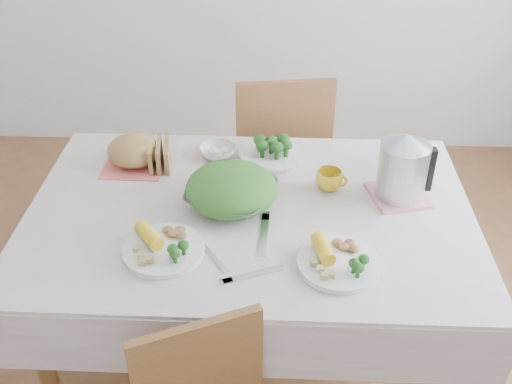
{
  "coord_description": "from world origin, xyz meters",
  "views": [
    {
      "loc": [
        0.09,
        -1.63,
        1.95
      ],
      "look_at": [
        0.02,
        0.02,
        0.82
      ],
      "focal_mm": 42.0,
      "sensor_mm": 36.0,
      "label": 1
    }
  ],
  "objects_px": {
    "dining_table": "(250,293)",
    "dinner_plate_left": "(164,250)",
    "yellow_mug": "(329,180)",
    "salad_bowl": "(232,196)",
    "electric_kettle": "(403,167)",
    "dinner_plate_right": "(339,264)",
    "chair_far": "(277,160)"
  },
  "relations": [
    {
      "from": "dining_table",
      "to": "dinner_plate_left",
      "type": "bearing_deg",
      "value": -136.55
    },
    {
      "from": "dinner_plate_left",
      "to": "yellow_mug",
      "type": "relative_size",
      "value": 2.7
    },
    {
      "from": "salad_bowl",
      "to": "electric_kettle",
      "type": "bearing_deg",
      "value": 6.92
    },
    {
      "from": "salad_bowl",
      "to": "dinner_plate_right",
      "type": "relative_size",
      "value": 1.17
    },
    {
      "from": "salad_bowl",
      "to": "electric_kettle",
      "type": "height_order",
      "value": "electric_kettle"
    },
    {
      "from": "electric_kettle",
      "to": "salad_bowl",
      "type": "bearing_deg",
      "value": -177.04
    },
    {
      "from": "dining_table",
      "to": "salad_bowl",
      "type": "relative_size",
      "value": 4.8
    },
    {
      "from": "dinner_plate_left",
      "to": "electric_kettle",
      "type": "distance_m",
      "value": 0.84
    },
    {
      "from": "dining_table",
      "to": "chair_far",
      "type": "xyz_separation_m",
      "value": [
        0.09,
        0.81,
        0.09
      ]
    },
    {
      "from": "dining_table",
      "to": "chair_far",
      "type": "relative_size",
      "value": 1.46
    },
    {
      "from": "chair_far",
      "to": "salad_bowl",
      "type": "bearing_deg",
      "value": 70.33
    },
    {
      "from": "yellow_mug",
      "to": "chair_far",
      "type": "bearing_deg",
      "value": 105.51
    },
    {
      "from": "salad_bowl",
      "to": "dinner_plate_left",
      "type": "relative_size",
      "value": 1.15
    },
    {
      "from": "salad_bowl",
      "to": "chair_far",
      "type": "bearing_deg",
      "value": 79.16
    },
    {
      "from": "dinner_plate_left",
      "to": "electric_kettle",
      "type": "height_order",
      "value": "electric_kettle"
    },
    {
      "from": "chair_far",
      "to": "dinner_plate_left",
      "type": "bearing_deg",
      "value": 63.28
    },
    {
      "from": "dining_table",
      "to": "salad_bowl",
      "type": "height_order",
      "value": "salad_bowl"
    },
    {
      "from": "dinner_plate_left",
      "to": "dinner_plate_right",
      "type": "distance_m",
      "value": 0.53
    },
    {
      "from": "chair_far",
      "to": "electric_kettle",
      "type": "distance_m",
      "value": 0.93
    },
    {
      "from": "salad_bowl",
      "to": "dining_table",
      "type": "bearing_deg",
      "value": -22.66
    },
    {
      "from": "chair_far",
      "to": "dinner_plate_right",
      "type": "distance_m",
      "value": 1.14
    },
    {
      "from": "chair_far",
      "to": "salad_bowl",
      "type": "xyz_separation_m",
      "value": [
        -0.15,
        -0.78,
        0.33
      ]
    },
    {
      "from": "dinner_plate_left",
      "to": "yellow_mug",
      "type": "distance_m",
      "value": 0.64
    },
    {
      "from": "salad_bowl",
      "to": "electric_kettle",
      "type": "relative_size",
      "value": 1.24
    },
    {
      "from": "chair_far",
      "to": "dinner_plate_left",
      "type": "distance_m",
      "value": 1.14
    },
    {
      "from": "chair_far",
      "to": "dinner_plate_left",
      "type": "height_order",
      "value": "chair_far"
    },
    {
      "from": "dinner_plate_left",
      "to": "yellow_mug",
      "type": "height_order",
      "value": "yellow_mug"
    },
    {
      "from": "chair_far",
      "to": "yellow_mug",
      "type": "distance_m",
      "value": 0.77
    },
    {
      "from": "salad_bowl",
      "to": "dinner_plate_left",
      "type": "distance_m",
      "value": 0.32
    },
    {
      "from": "chair_far",
      "to": "dining_table",
      "type": "bearing_deg",
      "value": 75.04
    },
    {
      "from": "chair_far",
      "to": "dinner_plate_right",
      "type": "bearing_deg",
      "value": 91.22
    },
    {
      "from": "dinner_plate_right",
      "to": "chair_far",
      "type": "bearing_deg",
      "value": 100.05
    }
  ]
}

